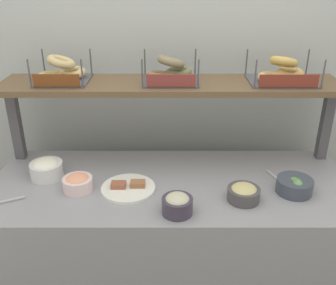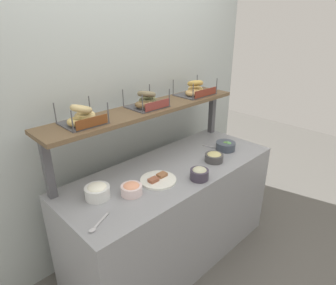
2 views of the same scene
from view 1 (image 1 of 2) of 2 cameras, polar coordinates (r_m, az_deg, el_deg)
back_wall at (r=2.27m, az=0.31°, el=8.98°), size 2.97×0.06×2.40m
deli_counter at (r=2.16m, az=0.35°, el=-15.66°), size 1.77×0.70×0.85m
shelf_riser_left at (r=2.21m, az=-21.62°, el=2.54°), size 0.05×0.05×0.40m
shelf_riser_right at (r=2.22m, az=22.19°, el=2.55°), size 0.05×0.05×0.40m
upper_shelf at (r=1.98m, az=0.36°, el=8.49°), size 1.73×0.32×0.03m
bowl_hummus at (r=1.79m, az=11.03°, el=-7.29°), size 0.15×0.15×0.08m
bowl_lox_spread at (r=1.88m, az=-13.24°, el=-5.79°), size 0.14×0.14×0.08m
bowl_tuna_salad at (r=1.67m, az=1.32°, el=-9.04°), size 0.13×0.13×0.09m
bowl_veggie_mix at (r=1.91m, az=18.11°, el=-6.01°), size 0.17×0.17×0.08m
bowl_cream_cheese at (r=2.02m, az=-17.55°, el=-3.67°), size 0.16×0.16×0.10m
serving_plate_white at (r=1.86m, az=-5.95°, el=-6.66°), size 0.26×0.26×0.04m
serving_spoon_near_plate at (r=1.98m, az=16.27°, el=-5.59°), size 0.08×0.17×0.01m
bagel_basket_plain at (r=2.05m, az=-15.46°, el=9.92°), size 0.28×0.26×0.14m
bagel_basket_poppy at (r=1.97m, az=0.20°, el=10.31°), size 0.28×0.25×0.14m
bagel_basket_sesame at (r=2.05m, az=16.40°, el=9.77°), size 0.33×0.26×0.14m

